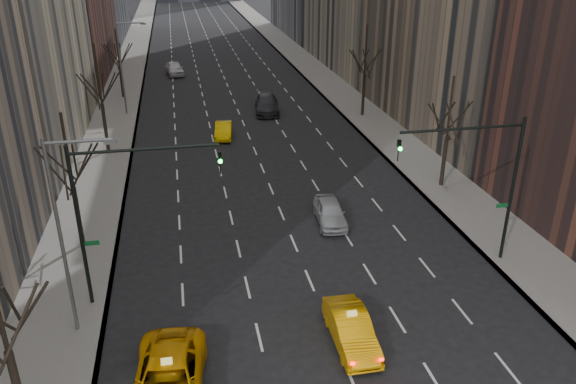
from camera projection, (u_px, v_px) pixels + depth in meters
sidewalk_left at (130, 65)px, 78.78m from camera, size 4.50×320.00×0.15m
sidewalk_right at (301, 59)px, 83.12m from camera, size 4.50×320.00×0.15m
tree_lw_a at (8, 353)px, 18.21m from camera, size 3.36×3.50×8.28m
tree_lw_b at (73, 187)px, 30.80m from camera, size 3.36×3.50×7.82m
tree_lw_c at (102, 105)px, 44.99m from camera, size 3.36×3.50×8.74m
tree_lw_d at (120, 66)px, 61.29m from camera, size 3.36×3.50×7.36m
tree_rw_b at (447, 137)px, 38.64m from camera, size 3.36×3.50×7.82m
tree_rw_c at (364, 76)px, 54.61m from camera, size 3.36×3.50×8.74m
traffic_mast_left at (115, 199)px, 25.22m from camera, size 6.69×0.39×8.00m
traffic_mast_right at (486, 170)px, 28.45m from camera, size 6.69×0.39×8.00m
streetlight_near at (67, 219)px, 23.07m from camera, size 2.83×0.22×9.00m
streetlight_far at (124, 59)px, 54.39m from camera, size 2.83×0.22×9.00m
taxi_suv at (168, 381)px, 21.33m from camera, size 3.25×6.07×1.62m
taxi_sedan at (351, 329)px, 24.26m from camera, size 1.56×4.43×1.46m
silver_sedan_ahead at (330, 212)px, 34.77m from camera, size 2.06×4.39×1.45m
far_taxi at (223, 130)px, 49.95m from camera, size 1.92×4.21×1.34m
far_suv_grey at (267, 104)px, 57.21m from camera, size 3.04×6.06×1.69m
far_car_white at (175, 69)px, 73.15m from camera, size 2.56×5.11×1.67m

